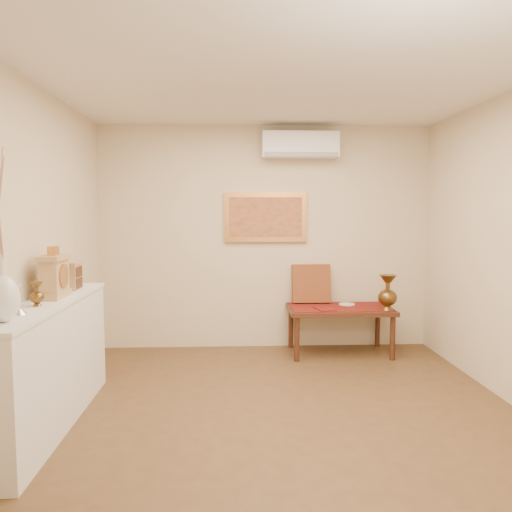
{
  "coord_description": "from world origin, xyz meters",
  "views": [
    {
      "loc": [
        -0.4,
        -3.82,
        1.66
      ],
      "look_at": [
        -0.17,
        1.15,
        1.22
      ],
      "focal_mm": 35.0,
      "sensor_mm": 36.0,
      "label": 1
    }
  ],
  "objects": [
    {
      "name": "candlestick",
      "position": [
        -1.82,
        -0.48,
        1.08
      ],
      "size": [
        0.1,
        0.1,
        0.2
      ],
      "primitive_type": null,
      "color": "silver",
      "rests_on": "display_ledge"
    },
    {
      "name": "menu",
      "position": [
        0.64,
        1.72,
        0.56
      ],
      "size": [
        0.24,
        0.29,
        0.01
      ],
      "primitive_type": "cube",
      "rotation": [
        0.0,
        0.0,
        0.25
      ],
      "color": "maroon",
      "rests_on": "table_cloth"
    },
    {
      "name": "ac_unit",
      "position": [
        0.4,
        2.12,
        2.45
      ],
      "size": [
        0.9,
        0.25,
        0.3
      ],
      "color": "white",
      "rests_on": "wall_back"
    },
    {
      "name": "table_cloth",
      "position": [
        0.85,
        1.88,
        0.55
      ],
      "size": [
        1.14,
        0.59,
        0.01
      ],
      "primitive_type": "cube",
      "color": "maroon",
      "rests_on": "low_table"
    },
    {
      "name": "floor",
      "position": [
        0.0,
        0.0,
        0.0
      ],
      "size": [
        4.5,
        4.5,
        0.0
      ],
      "primitive_type": "plane",
      "color": "brown",
      "rests_on": "ground"
    },
    {
      "name": "mantel_clock",
      "position": [
        -1.82,
        0.18,
        1.15
      ],
      "size": [
        0.17,
        0.36,
        0.41
      ],
      "color": "tan",
      "rests_on": "display_ledge"
    },
    {
      "name": "painting",
      "position": [
        0.0,
        2.22,
        1.6
      ],
      "size": [
        1.0,
        0.06,
        0.6
      ],
      "color": "#C17D3D",
      "rests_on": "wall_back"
    },
    {
      "name": "wall_left",
      "position": [
        -2.0,
        0.0,
        1.35
      ],
      "size": [
        0.02,
        4.5,
        2.7
      ],
      "primitive_type": "cube",
      "color": "beige",
      "rests_on": "ground"
    },
    {
      "name": "wall_back",
      "position": [
        0.0,
        2.25,
        1.35
      ],
      "size": [
        4.0,
        0.02,
        2.7
      ],
      "primitive_type": "cube",
      "color": "beige",
      "rests_on": "ground"
    },
    {
      "name": "wooden_chest",
      "position": [
        -1.82,
        0.59,
        1.1
      ],
      "size": [
        0.16,
        0.21,
        0.24
      ],
      "color": "tan",
      "rests_on": "display_ledge"
    },
    {
      "name": "white_vase",
      "position": [
        -1.82,
        -0.72,
        1.51
      ],
      "size": [
        0.2,
        0.2,
        1.07
      ],
      "primitive_type": null,
      "color": "white",
      "rests_on": "display_ledge"
    },
    {
      "name": "display_ledge",
      "position": [
        -1.82,
        0.0,
        0.49
      ],
      "size": [
        0.37,
        2.02,
        0.98
      ],
      "color": "silver",
      "rests_on": "floor"
    },
    {
      "name": "ceiling",
      "position": [
        0.0,
        0.0,
        2.7
      ],
      "size": [
        4.5,
        4.5,
        0.0
      ],
      "primitive_type": "plane",
      "rotation": [
        3.14,
        0.0,
        0.0
      ],
      "color": "silver",
      "rests_on": "ground"
    },
    {
      "name": "low_table",
      "position": [
        0.85,
        1.88,
        0.48
      ],
      "size": [
        1.2,
        0.7,
        0.55
      ],
      "color": "#452314",
      "rests_on": "floor"
    },
    {
      "name": "plate",
      "position": [
        0.96,
        2.0,
        0.56
      ],
      "size": [
        0.19,
        0.19,
        0.01
      ],
      "primitive_type": "cylinder",
      "color": "white",
      "rests_on": "table_cloth"
    },
    {
      "name": "brass_urn_tall",
      "position": [
        1.35,
        1.68,
        0.8
      ],
      "size": [
        0.21,
        0.21,
        0.48
      ],
      "primitive_type": null,
      "color": "brown",
      "rests_on": "table_cloth"
    },
    {
      "name": "cushion",
      "position": [
        0.55,
        2.16,
        0.79
      ],
      "size": [
        0.47,
        0.19,
        0.48
      ],
      "primitive_type": "cube",
      "rotation": [
        -0.21,
        0.0,
        0.0
      ],
      "color": "#5D1712",
      "rests_on": "table_cloth"
    },
    {
      "name": "brass_urn_small",
      "position": [
        -1.82,
        -0.18,
        1.09
      ],
      "size": [
        0.1,
        0.1,
        0.23
      ],
      "primitive_type": null,
      "color": "brown",
      "rests_on": "display_ledge"
    },
    {
      "name": "wall_front",
      "position": [
        0.0,
        -2.25,
        1.35
      ],
      "size": [
        4.0,
        0.02,
        2.7
      ],
      "primitive_type": "cube",
      "color": "beige",
      "rests_on": "ground"
    }
  ]
}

